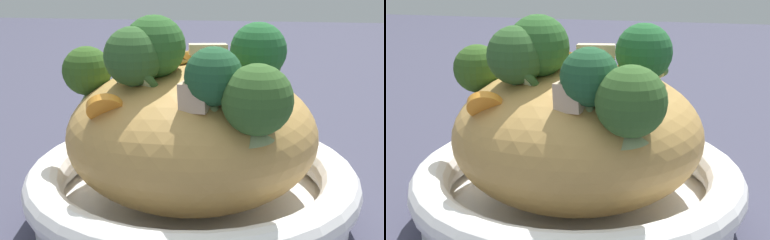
# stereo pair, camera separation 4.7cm
# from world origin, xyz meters

# --- Properties ---
(ground_plane) EXTENTS (3.00, 3.00, 0.00)m
(ground_plane) POSITION_xyz_m (0.00, 0.00, 0.00)
(ground_plane) COLOR #38384A
(serving_bowl) EXTENTS (0.30, 0.30, 0.06)m
(serving_bowl) POSITION_xyz_m (0.00, 0.00, 0.03)
(serving_bowl) COLOR white
(serving_bowl) RESTS_ON ground_plane
(noodle_heap) EXTENTS (0.22, 0.22, 0.13)m
(noodle_heap) POSITION_xyz_m (-0.00, 0.00, 0.09)
(noodle_heap) COLOR tan
(noodle_heap) RESTS_ON serving_bowl
(broccoli_florets) EXTENTS (0.15, 0.21, 0.09)m
(broccoli_florets) POSITION_xyz_m (-0.03, 0.00, 0.15)
(broccoli_florets) COLOR #98B373
(broccoli_florets) RESTS_ON serving_bowl
(carrot_coins) EXTENTS (0.17, 0.10, 0.05)m
(carrot_coins) POSITION_xyz_m (-0.00, 0.03, 0.13)
(carrot_coins) COLOR orange
(carrot_coins) RESTS_ON serving_bowl
(zucchini_slices) EXTENTS (0.10, 0.15, 0.04)m
(zucchini_slices) POSITION_xyz_m (-0.01, -0.00, 0.14)
(zucchini_slices) COLOR beige
(zucchini_slices) RESTS_ON serving_bowl
(chicken_chunks) EXTENTS (0.14, 0.07, 0.04)m
(chicken_chunks) POSITION_xyz_m (0.02, -0.03, 0.14)
(chicken_chunks) COLOR #C4BE89
(chicken_chunks) RESTS_ON serving_bowl
(drinking_glass) EXTENTS (0.07, 0.07, 0.10)m
(drinking_glass) POSITION_xyz_m (0.23, 0.10, 0.05)
(drinking_glass) COLOR silver
(drinking_glass) RESTS_ON ground_plane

